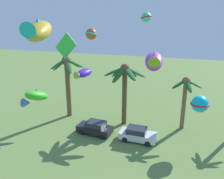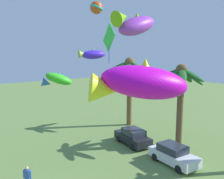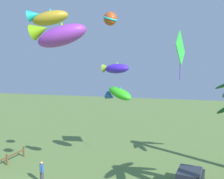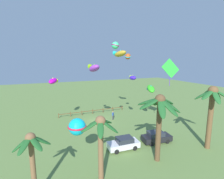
% 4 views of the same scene
% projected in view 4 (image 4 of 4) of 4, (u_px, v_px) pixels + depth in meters
% --- Properties ---
extents(ground_plane, '(120.00, 120.00, 0.00)m').
position_uv_depth(ground_plane, '(98.00, 121.00, 30.48)').
color(ground_plane, olive).
extents(palm_tree_0, '(3.42, 3.44, 6.28)m').
position_uv_depth(palm_tree_0, '(101.00, 135.00, 14.59)').
color(palm_tree_0, brown).
rests_on(palm_tree_0, ground).
extents(palm_tree_1, '(4.18, 4.05, 7.96)m').
position_uv_depth(palm_tree_1, '(212.00, 104.00, 20.20)').
color(palm_tree_1, brown).
rests_on(palm_tree_1, ground).
extents(palm_tree_2, '(2.86, 2.80, 5.57)m').
position_uv_depth(palm_tree_2, '(32.00, 151.00, 12.82)').
color(palm_tree_2, brown).
rests_on(palm_tree_2, ground).
extents(palm_tree_3, '(4.94, 4.52, 7.48)m').
position_uv_depth(palm_tree_3, '(160.00, 111.00, 17.63)').
color(palm_tree_3, brown).
rests_on(palm_tree_3, ground).
extents(rail_fence, '(13.71, 0.12, 0.95)m').
position_uv_depth(rail_fence, '(93.00, 111.00, 34.67)').
color(rail_fence, brown).
rests_on(rail_fence, ground).
extents(parked_car_0, '(3.98, 1.89, 1.51)m').
position_uv_depth(parked_car_0, '(124.00, 143.00, 20.84)').
color(parked_car_0, silver).
rests_on(parked_car_0, ground).
extents(parked_car_1, '(4.07, 2.13, 1.51)m').
position_uv_depth(parked_car_1, '(156.00, 137.00, 22.59)').
color(parked_car_1, black).
rests_on(parked_car_1, ground).
extents(spectator_0, '(0.44, 0.43, 1.59)m').
position_uv_depth(spectator_0, '(113.00, 115.00, 31.18)').
color(spectator_0, '#38383D').
rests_on(spectator_0, ground).
extents(kite_fish_0, '(2.06, 3.37, 1.51)m').
position_uv_depth(kite_fish_0, '(120.00, 53.00, 29.78)').
color(kite_fish_0, gold).
extents(kite_fish_1, '(1.93, 2.89, 1.58)m').
position_uv_depth(kite_fish_1, '(151.00, 89.00, 28.23)').
color(kite_fish_1, green).
extents(kite_fish_2, '(1.54, 2.98, 1.53)m').
position_uv_depth(kite_fish_2, '(94.00, 68.00, 23.82)').
color(kite_fish_2, purple).
extents(kite_ball_3, '(1.24, 1.23, 0.86)m').
position_uv_depth(kite_ball_3, '(128.00, 56.00, 24.63)').
color(kite_ball_3, '#B84B1D').
extents(kite_ball_4, '(1.95, 1.94, 1.71)m').
position_uv_depth(kite_ball_4, '(77.00, 127.00, 16.76)').
color(kite_ball_4, '#0EBEE3').
extents(kite_ball_5, '(1.20, 1.20, 0.85)m').
position_uv_depth(kite_ball_5, '(115.00, 45.00, 19.78)').
color(kite_ball_5, '#41E58A').
extents(kite_diamond_6, '(2.63, 0.56, 3.73)m').
position_uv_depth(kite_diamond_6, '(170.00, 69.00, 22.81)').
color(kite_diamond_6, green).
extents(kite_fish_7, '(1.93, 2.60, 1.10)m').
position_uv_depth(kite_fish_7, '(53.00, 81.00, 26.24)').
color(kite_fish_7, '#CF0BCA').
extents(kite_fish_8, '(1.29, 2.13, 0.84)m').
position_uv_depth(kite_fish_8, '(132.00, 78.00, 25.39)').
color(kite_fish_8, '#4322E6').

